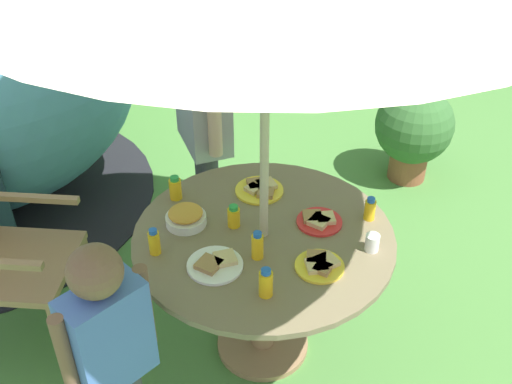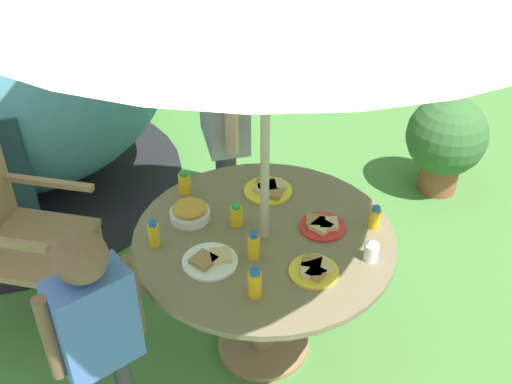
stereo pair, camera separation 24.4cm
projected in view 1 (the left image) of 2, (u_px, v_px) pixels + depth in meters
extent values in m
cube|color=#477A38|center=(263.00, 346.00, 3.01)|extent=(10.00, 10.00, 0.02)
cylinder|color=#93704C|center=(263.00, 343.00, 2.99)|extent=(0.44, 0.44, 0.03)
cylinder|color=#93704C|center=(263.00, 296.00, 2.81)|extent=(0.11, 0.11, 0.68)
cylinder|color=#75664C|center=(264.00, 237.00, 2.60)|extent=(1.11, 1.11, 0.03)
cylinder|color=#B7AD8C|center=(264.00, 166.00, 2.39)|extent=(0.04, 0.04, 2.10)
cylinder|color=#93704C|center=(59.00, 339.00, 2.76)|extent=(0.04, 0.04, 0.42)
cylinder|color=#93704C|center=(90.00, 270.00, 3.13)|extent=(0.04, 0.04, 0.42)
cylinder|color=#93704C|center=(4.00, 265.00, 3.16)|extent=(0.04, 0.04, 0.42)
cube|color=#93704C|center=(18.00, 265.00, 2.83)|extent=(0.68, 0.68, 0.04)
cube|color=#93704C|center=(27.00, 198.00, 2.88)|extent=(0.44, 0.29, 0.03)
cylinder|color=brown|center=(407.00, 165.00, 4.14)|extent=(0.25, 0.25, 0.19)
sphere|color=#33602D|center=(414.00, 125.00, 3.96)|extent=(0.51, 0.51, 0.51)
cylinder|color=#3F3F47|center=(204.00, 185.00, 3.55)|extent=(0.09, 0.09, 0.65)
cylinder|color=#3F3F47|center=(212.00, 200.00, 3.43)|extent=(0.09, 0.09, 0.65)
cube|color=#99999E|center=(202.00, 97.00, 3.14)|extent=(0.25, 0.40, 0.55)
cylinder|color=#D8B293|center=(191.00, 76.00, 3.28)|extent=(0.07, 0.07, 0.50)
cylinder|color=#D8B293|center=(214.00, 110.00, 2.96)|extent=(0.07, 0.07, 0.50)
sphere|color=#D8B293|center=(198.00, 21.00, 2.90)|extent=(0.25, 0.25, 0.25)
cube|color=#4C72C6|center=(108.00, 335.00, 2.14)|extent=(0.32, 0.24, 0.42)
cylinder|color=brown|center=(66.00, 358.00, 2.03)|extent=(0.05, 0.05, 0.38)
cylinder|color=brown|center=(145.00, 307.00, 2.22)|extent=(0.05, 0.05, 0.38)
sphere|color=brown|center=(95.00, 271.00, 1.96)|extent=(0.19, 0.19, 0.19)
cylinder|color=white|center=(186.00, 220.00, 2.64)|extent=(0.18, 0.18, 0.04)
ellipsoid|color=gold|center=(186.00, 213.00, 2.62)|extent=(0.15, 0.15, 0.04)
cylinder|color=white|center=(215.00, 265.00, 2.43)|extent=(0.23, 0.23, 0.01)
cube|color=tan|center=(225.00, 258.00, 2.44)|extent=(0.09, 0.09, 0.02)
cube|color=#9E7547|center=(209.00, 264.00, 2.41)|extent=(0.12, 0.12, 0.02)
cylinder|color=red|center=(319.00, 222.00, 2.65)|extent=(0.20, 0.20, 0.01)
cube|color=tan|center=(325.00, 218.00, 2.65)|extent=(0.10, 0.10, 0.02)
cube|color=#9E7547|center=(312.00, 217.00, 2.65)|extent=(0.11, 0.11, 0.02)
cube|color=tan|center=(319.00, 222.00, 2.63)|extent=(0.11, 0.11, 0.02)
cylinder|color=yellow|center=(319.00, 266.00, 2.42)|extent=(0.20, 0.20, 0.01)
cube|color=tan|center=(326.00, 261.00, 2.42)|extent=(0.09, 0.09, 0.02)
cube|color=#9E7547|center=(316.00, 258.00, 2.44)|extent=(0.11, 0.11, 0.02)
cube|color=tan|center=(316.00, 266.00, 2.40)|extent=(0.10, 0.10, 0.02)
cube|color=#9E7547|center=(323.00, 268.00, 2.39)|extent=(0.09, 0.09, 0.02)
cylinder|color=yellow|center=(259.00, 190.00, 2.84)|extent=(0.22, 0.22, 0.01)
cube|color=tan|center=(266.00, 184.00, 2.85)|extent=(0.09, 0.09, 0.02)
cube|color=#9E7547|center=(257.00, 184.00, 2.85)|extent=(0.10, 0.10, 0.02)
cube|color=tan|center=(253.00, 189.00, 2.82)|extent=(0.08, 0.08, 0.02)
cube|color=#9E7547|center=(266.00, 193.00, 2.80)|extent=(0.10, 0.10, 0.02)
cylinder|color=yellow|center=(370.00, 210.00, 2.65)|extent=(0.05, 0.05, 0.09)
cylinder|color=blue|center=(371.00, 200.00, 2.62)|extent=(0.03, 0.03, 0.02)
cylinder|color=yellow|center=(154.00, 243.00, 2.47)|extent=(0.05, 0.05, 0.10)
cylinder|color=blue|center=(153.00, 231.00, 2.43)|extent=(0.03, 0.03, 0.02)
cylinder|color=yellow|center=(175.00, 189.00, 2.78)|extent=(0.06, 0.06, 0.10)
cylinder|color=green|center=(174.00, 179.00, 2.74)|extent=(0.04, 0.04, 0.02)
cylinder|color=yellow|center=(266.00, 284.00, 2.27)|extent=(0.05, 0.05, 0.11)
cylinder|color=blue|center=(266.00, 271.00, 2.24)|extent=(0.04, 0.04, 0.02)
cylinder|color=yellow|center=(257.00, 247.00, 2.44)|extent=(0.05, 0.05, 0.11)
cylinder|color=blue|center=(257.00, 234.00, 2.41)|extent=(0.03, 0.03, 0.02)
cylinder|color=yellow|center=(234.00, 217.00, 2.62)|extent=(0.05, 0.05, 0.09)
cylinder|color=green|center=(234.00, 208.00, 2.58)|extent=(0.04, 0.04, 0.02)
cylinder|color=white|center=(372.00, 243.00, 2.49)|extent=(0.06, 0.06, 0.07)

